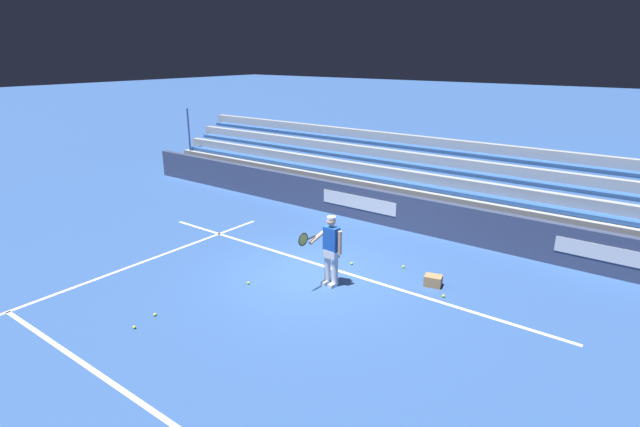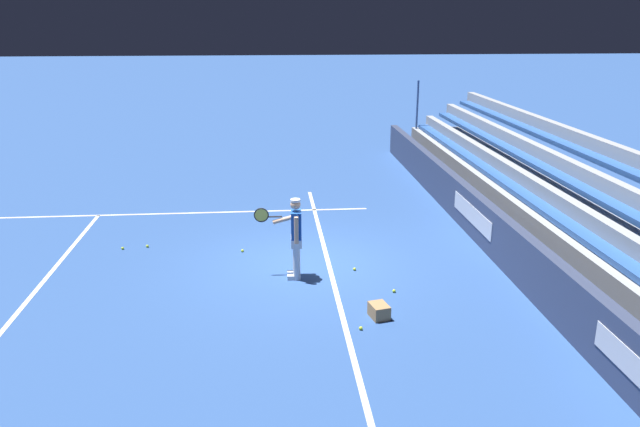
{
  "view_description": "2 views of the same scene",
  "coord_description": "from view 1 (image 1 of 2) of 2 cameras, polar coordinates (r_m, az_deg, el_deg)",
  "views": [
    {
      "loc": [
        -6.96,
        9.05,
        5.32
      ],
      "look_at": [
        0.24,
        -0.49,
        1.42
      ],
      "focal_mm": 28.0,
      "sensor_mm": 36.0,
      "label": 1
    },
    {
      "loc": [
        -12.78,
        0.81,
        5.24
      ],
      "look_at": [
        0.28,
        -0.33,
        1.1
      ],
      "focal_mm": 35.0,
      "sensor_mm": 36.0,
      "label": 2
    }
  ],
  "objects": [
    {
      "name": "bleacher_stand",
      "position": [
        17.33,
        11.98,
        2.3
      ],
      "size": [
        22.45,
        2.4,
        2.95
      ],
      "color": "#9EA3A8",
      "rests_on": "ground"
    },
    {
      "name": "tennis_ball_on_baseline",
      "position": [
        13.09,
        9.51,
        -6.02
      ],
      "size": [
        0.07,
        0.07,
        0.07
      ],
      "primitive_type": "sphere",
      "color": "#CCE533",
      "rests_on": "ground"
    },
    {
      "name": "ground_plane",
      "position": [
        12.59,
        -0.49,
        -6.92
      ],
      "size": [
        160.0,
        160.0,
        0.0
      ],
      "primitive_type": "plane",
      "color": "#2D5193"
    },
    {
      "name": "tennis_ball_midcourt",
      "position": [
        13.13,
        3.63,
        -5.71
      ],
      "size": [
        0.07,
        0.07,
        0.07
      ],
      "primitive_type": "sphere",
      "color": "#CCE533",
      "rests_on": "ground"
    },
    {
      "name": "tennis_ball_stray_back",
      "position": [
        11.27,
        -18.35,
        -10.91
      ],
      "size": [
        0.07,
        0.07,
        0.07
      ],
      "primitive_type": "sphere",
      "color": "#CCE533",
      "rests_on": "ground"
    },
    {
      "name": "tennis_ball_near_player",
      "position": [
        10.94,
        -20.46,
        -12.08
      ],
      "size": [
        0.07,
        0.07,
        0.07
      ],
      "primitive_type": "sphere",
      "color": "#CCE533",
      "rests_on": "ground"
    },
    {
      "name": "back_wall_sponsor_board",
      "position": [
        15.8,
        9.09,
        0.27
      ],
      "size": [
        23.64,
        0.25,
        1.1
      ],
      "color": "#384260",
      "rests_on": "ground"
    },
    {
      "name": "court_baseline_white",
      "position": [
        12.95,
        0.86,
        -6.16
      ],
      "size": [
        12.0,
        0.1,
        0.01
      ],
      "primitive_type": "cube",
      "color": "white",
      "rests_on": "ground"
    },
    {
      "name": "tennis_player",
      "position": [
        11.68,
        1.2,
        -4.19
      ],
      "size": [
        0.6,
        0.98,
        1.71
      ],
      "color": "silver",
      "rests_on": "ground"
    },
    {
      "name": "ball_box_cardboard",
      "position": [
        12.24,
        12.8,
        -7.5
      ],
      "size": [
        0.46,
        0.39,
        0.26
      ],
      "primitive_type": "cube",
      "rotation": [
        0.0,
        0.0,
        0.24
      ],
      "color": "#A87F51",
      "rests_on": "ground"
    },
    {
      "name": "tennis_ball_far_left",
      "position": [
        12.18,
        -8.19,
        -7.86
      ],
      "size": [
        0.07,
        0.07,
        0.07
      ],
      "primitive_type": "sphere",
      "color": "#CCE533",
      "rests_on": "ground"
    },
    {
      "name": "court_sideline_white",
      "position": [
        13.28,
        -26.13,
        -7.52
      ],
      "size": [
        0.1,
        12.0,
        0.01
      ],
      "primitive_type": "cube",
      "color": "white",
      "rests_on": "ground"
    },
    {
      "name": "tennis_ball_far_right",
      "position": [
        11.8,
        13.93,
        -9.13
      ],
      "size": [
        0.07,
        0.07,
        0.07
      ],
      "primitive_type": "sphere",
      "color": "#CCE533",
      "rests_on": "ground"
    },
    {
      "name": "court_service_line_white",
      "position": [
        9.45,
        -22.33,
        -17.73
      ],
      "size": [
        8.22,
        0.1,
        0.01
      ],
      "primitive_type": "cube",
      "color": "white",
      "rests_on": "ground"
    }
  ]
}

